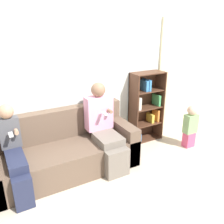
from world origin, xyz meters
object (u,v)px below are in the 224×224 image
at_px(adult_seated, 104,125).
at_px(bookshelf, 145,106).
at_px(child_seated, 14,152).
at_px(toddler_standing, 190,126).
at_px(couch, 64,153).

relative_size(adult_seated, bookshelf, 0.99).
relative_size(child_seated, toddler_standing, 1.46).
height_order(couch, child_seated, child_seated).
xyz_separation_m(child_seated, bookshelf, (2.31, 0.41, 0.08)).
distance_m(couch, toddler_standing, 2.19).
height_order(adult_seated, child_seated, adult_seated).
distance_m(adult_seated, toddler_standing, 1.59).
relative_size(couch, bookshelf, 1.65).
xyz_separation_m(couch, toddler_standing, (2.16, -0.36, 0.11)).
bearing_deg(bookshelf, child_seated, -169.87).
xyz_separation_m(couch, bookshelf, (1.65, 0.28, 0.36)).
height_order(toddler_standing, bookshelf, bookshelf).
distance_m(adult_seated, child_seated, 1.28).
height_order(adult_seated, bookshelf, bookshelf).
bearing_deg(toddler_standing, adult_seated, 170.68).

